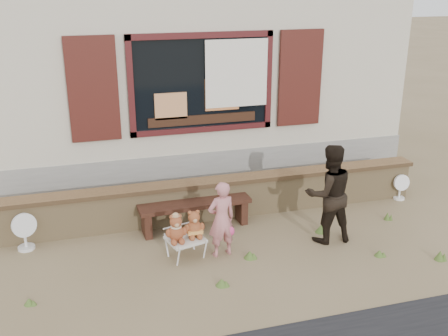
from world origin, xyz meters
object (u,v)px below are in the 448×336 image
object	(u,v)px
teddy_bear_left	(176,227)
adult	(329,194)
teddy_bear_right	(194,223)
folding_chair	(185,240)
bench	(195,209)
child	(221,219)

from	to	relation	value
teddy_bear_left	adult	bearing A→B (deg)	-15.56
teddy_bear_right	folding_chair	bearing A→B (deg)	180.00
teddy_bear_right	bench	bearing A→B (deg)	61.36
teddy_bear_left	adult	distance (m)	2.30
teddy_bear_right	adult	xyz separation A→B (m)	(2.01, -0.11, 0.25)
folding_chair	bench	bearing A→B (deg)	53.69
teddy_bear_left	adult	world-z (taller)	adult
folding_chair	child	distance (m)	0.59
folding_chair	adult	distance (m)	2.20
folding_chair	teddy_bear_right	bearing A→B (deg)	0.00
folding_chair	child	world-z (taller)	child
teddy_bear_right	child	xyz separation A→B (m)	(0.37, -0.11, 0.06)
child	teddy_bear_left	bearing A→B (deg)	-12.63
teddy_bear_right	adult	world-z (taller)	adult
teddy_bear_left	child	bearing A→B (deg)	-17.80
child	adult	distance (m)	1.65
folding_chair	child	bearing A→B (deg)	-22.59
bench	teddy_bear_left	size ratio (longest dim) A/B	4.39
teddy_bear_right	child	world-z (taller)	child
bench	teddy_bear_left	distance (m)	1.03
folding_chair	adult	xyz separation A→B (m)	(2.15, -0.07, 0.48)
folding_chair	child	size ratio (longest dim) A/B	0.52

